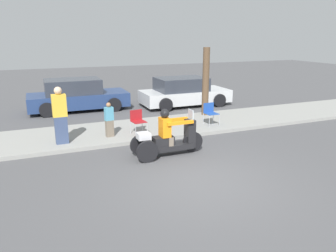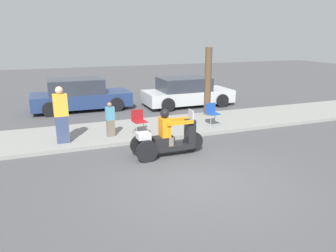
# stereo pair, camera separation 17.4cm
# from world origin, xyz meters

# --- Properties ---
(ground_plane) EXTENTS (60.00, 60.00, 0.00)m
(ground_plane) POSITION_xyz_m (0.00, 0.00, 0.00)
(ground_plane) COLOR #4C4C4F
(sidewalk_strip) EXTENTS (28.00, 2.80, 0.12)m
(sidewalk_strip) POSITION_xyz_m (0.00, 4.60, 0.06)
(sidewalk_strip) COLOR gray
(sidewalk_strip) RESTS_ON ground
(motorcycle_trike) EXTENTS (2.16, 0.72, 1.40)m
(motorcycle_trike) POSITION_xyz_m (-0.07, 1.91, 0.51)
(motorcycle_trike) COLOR black
(motorcycle_trike) RESTS_ON ground
(spectator_by_tree) EXTENTS (0.30, 0.21, 1.16)m
(spectator_by_tree) POSITION_xyz_m (-1.32, 3.99, 0.68)
(spectator_by_tree) COLOR #726656
(spectator_by_tree) RESTS_ON sidewalk_strip
(spectator_near_curb) EXTENTS (0.43, 0.27, 1.79)m
(spectator_near_curb) POSITION_xyz_m (-2.86, 3.86, 0.98)
(spectator_near_curb) COLOR #38476B
(spectator_near_curb) RESTS_ON sidewalk_strip
(folding_chair_set_back) EXTENTS (0.48, 0.48, 0.82)m
(folding_chair_set_back) POSITION_xyz_m (2.52, 4.06, 0.62)
(folding_chair_set_back) COLOR #A5A8AD
(folding_chair_set_back) RESTS_ON sidewalk_strip
(folding_chair_curbside) EXTENTS (0.52, 0.52, 0.82)m
(folding_chair_curbside) POSITION_xyz_m (-0.36, 3.94, 0.62)
(folding_chair_curbside) COLOR #A5A8AD
(folding_chair_curbside) RESTS_ON sidewalk_strip
(parked_car_lot_right) EXTENTS (4.48, 2.05, 1.46)m
(parked_car_lot_right) POSITION_xyz_m (-1.75, 9.01, 0.69)
(parked_car_lot_right) COLOR navy
(parked_car_lot_right) RESTS_ON ground
(parked_car_lot_center) EXTENTS (4.34, 2.08, 1.40)m
(parked_car_lot_center) POSITION_xyz_m (3.29, 8.09, 0.67)
(parked_car_lot_center) COLOR silver
(parked_car_lot_center) RESTS_ON ground
(tree_trunk) EXTENTS (0.28, 0.28, 2.81)m
(tree_trunk) POSITION_xyz_m (3.12, 5.57, 1.52)
(tree_trunk) COLOR brown
(tree_trunk) RESTS_ON sidewalk_strip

